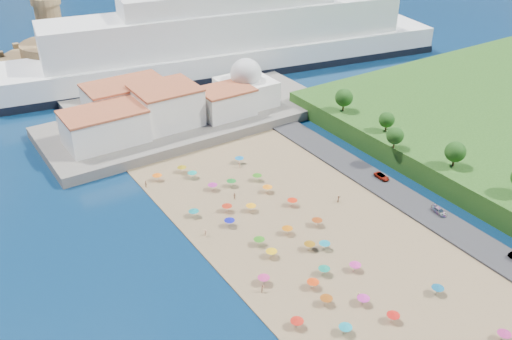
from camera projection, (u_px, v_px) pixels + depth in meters
ground at (304, 256)px, 121.22m from camera, size 700.00×700.00×0.00m
terrace at (189, 119)px, 178.41m from camera, size 90.00×36.00×3.00m
jetty at (84, 99)px, 193.68m from camera, size 18.00×70.00×2.40m
waterfront_buildings at (147, 109)px, 169.55m from camera, size 57.00×29.00×11.00m
domed_building at (246, 86)px, 182.69m from camera, size 16.00×16.00×15.00m
fortress at (56, 59)px, 212.83m from camera, size 40.00×40.00×32.40m
cruise_ship at (230, 42)px, 216.52m from camera, size 173.81×55.10×37.62m
beach_parasols at (334, 279)px, 111.60m from camera, size 31.14×113.92×2.20m
beachgoers at (299, 258)px, 119.14m from camera, size 37.75×103.53×1.87m
parked_cars at (466, 227)px, 128.35m from camera, size 2.27×62.71×1.37m
hillside_trees at (490, 170)px, 133.16m from camera, size 12.97×110.98×7.38m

